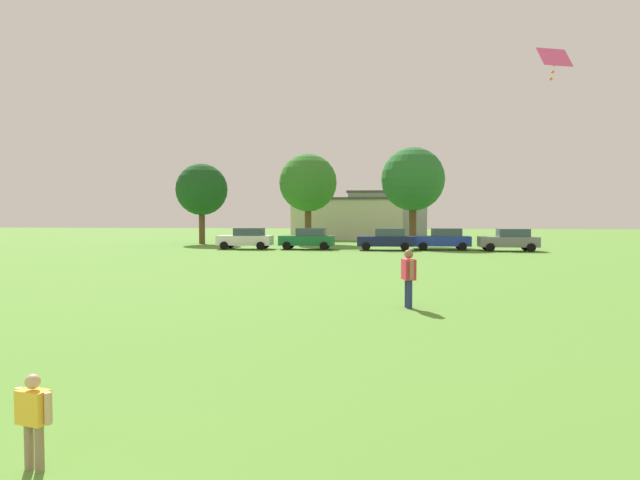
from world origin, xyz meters
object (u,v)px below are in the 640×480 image
parked_car_gray_4 (509,240)px  adult_bystander (409,273)px  tree_far_left (202,190)px  tree_center (308,183)px  parked_car_white_0 (246,238)px  parked_car_green_1 (308,238)px  tree_far_right (413,179)px  kite (554,59)px  parked_car_blue_3 (443,239)px  child_kite_flyer (33,413)px  parked_car_navy_2 (387,239)px

parked_car_gray_4 → adult_bystander: bearing=72.6°
parked_car_gray_4 → tree_far_left: bearing=-16.3°
tree_center → tree_far_left: bearing=-171.5°
parked_car_white_0 → parked_car_green_1: 4.95m
adult_bystander → parked_car_gray_4: adult_bystander is taller
adult_bystander → parked_car_green_1: size_ratio=0.40×
parked_car_white_0 → tree_far_left: 10.65m
tree_far_right → kite: bearing=-84.4°
adult_bystander → tree_far_right: bearing=164.5°
parked_car_green_1 → adult_bystander: bearing=103.8°
parked_car_blue_3 → adult_bystander: bearing=82.4°
kite → parked_car_gray_4: 26.03m
kite → parked_car_blue_3: bearing=92.2°
child_kite_flyer → kite: kite is taller
adult_bystander → kite: kite is taller
child_kite_flyer → parked_car_navy_2: parked_car_navy_2 is taller
parked_car_blue_3 → parked_car_gray_4: size_ratio=1.00×
parked_car_navy_2 → tree_center: bearing=-51.1°
kite → tree_far_right: size_ratio=0.13×
tree_far_right → parked_car_blue_3: bearing=-68.9°
kite → parked_car_white_0: size_ratio=0.27×
kite → parked_car_navy_2: (-5.31, 24.85, -6.88)m
parked_car_white_0 → parked_car_green_1: bearing=-177.0°
parked_car_green_1 → tree_far_right: bearing=-146.1°
parked_car_gray_4 → tree_far_right: bearing=-41.4°
child_kite_flyer → parked_car_gray_4: size_ratio=0.24×
adult_bystander → tree_center: size_ratio=0.20×
child_kite_flyer → parked_car_green_1: size_ratio=0.24×
child_kite_flyer → adult_bystander: (4.39, 11.17, 0.40)m
parked_car_white_0 → tree_center: (3.74, 9.07, 4.87)m
child_kite_flyer → parked_car_gray_4: (12.95, 38.47, 0.24)m
parked_car_blue_3 → tree_far_left: 23.13m
child_kite_flyer → parked_car_gray_4: bearing=87.0°
parked_car_green_1 → tree_far_left: tree_far_left is taller
tree_far_right → parked_car_green_1: bearing=-146.1°
parked_car_white_0 → parked_car_navy_2: same height
parked_car_navy_2 → parked_car_blue_3: (4.34, 0.67, 0.00)m
kite → parked_car_green_1: (-11.50, 25.21, -6.88)m
parked_car_green_1 → parked_car_navy_2: size_ratio=1.00×
parked_car_green_1 → parked_car_navy_2: (6.19, -0.37, 0.00)m
parked_car_white_0 → tree_far_right: (13.39, 5.95, 4.95)m
child_kite_flyer → parked_car_white_0: 39.32m
child_kite_flyer → parked_car_white_0: parked_car_white_0 is taller
adult_bystander → parked_car_green_1: bearing=-178.8°
parked_car_navy_2 → parked_car_gray_4: bearing=179.7°
tree_center → tree_far_right: tree_far_right is taller
kite → tree_far_left: size_ratio=0.15×
parked_car_white_0 → parked_car_navy_2: size_ratio=1.00×
parked_car_blue_3 → tree_far_right: 7.60m
parked_car_gray_4 → tree_center: size_ratio=0.51×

